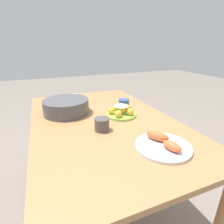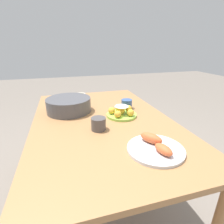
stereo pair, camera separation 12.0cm
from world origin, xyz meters
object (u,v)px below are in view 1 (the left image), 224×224
(dining_table, at_px, (103,131))
(sauce_bowl, at_px, (74,96))
(cup_far, at_px, (102,124))
(cake_plate, at_px, (121,112))
(cup_near, at_px, (124,104))
(seafood_platter, at_px, (163,144))
(serving_bowl, at_px, (66,106))

(dining_table, bearing_deg, sauce_bowl, 9.05)
(sauce_bowl, relative_size, cup_far, 1.26)
(cake_plate, bearing_deg, cup_far, 129.34)
(sauce_bowl, distance_m, cup_far, 0.72)
(dining_table, height_order, cup_near, cup_near)
(sauce_bowl, relative_size, seafood_platter, 0.40)
(serving_bowl, relative_size, cup_near, 3.88)
(cake_plate, relative_size, sauce_bowl, 1.92)
(dining_table, bearing_deg, cup_far, 159.67)
(cup_near, xyz_separation_m, cup_far, (-0.30, 0.29, 0.00))
(dining_table, relative_size, serving_bowl, 4.36)
(cup_near, bearing_deg, dining_table, 122.97)
(sauce_bowl, height_order, cup_near, cup_near)
(seafood_platter, bearing_deg, sauce_bowl, 14.07)
(seafood_platter, xyz_separation_m, cup_far, (0.29, 0.22, 0.02))
(cup_far, bearing_deg, cup_near, -43.62)
(dining_table, relative_size, seafood_platter, 5.21)
(seafood_platter, distance_m, cup_far, 0.36)
(seafood_platter, height_order, cup_far, cup_far)
(dining_table, distance_m, seafood_platter, 0.48)
(sauce_bowl, bearing_deg, cup_near, -142.16)
(dining_table, bearing_deg, cup_near, -57.03)
(cup_near, bearing_deg, sauce_bowl, 37.84)
(dining_table, relative_size, sauce_bowl, 12.87)
(cup_near, relative_size, cup_far, 0.96)
(seafood_platter, height_order, cup_near, cup_near)
(dining_table, xyz_separation_m, cup_near, (0.15, -0.23, 0.13))
(seafood_platter, xyz_separation_m, cup_near, (0.59, -0.07, 0.02))
(sauce_bowl, xyz_separation_m, seafood_platter, (-1.01, -0.25, -0.00))
(sauce_bowl, distance_m, cup_near, 0.53)
(dining_table, distance_m, cup_far, 0.21)
(dining_table, height_order, seafood_platter, seafood_platter)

